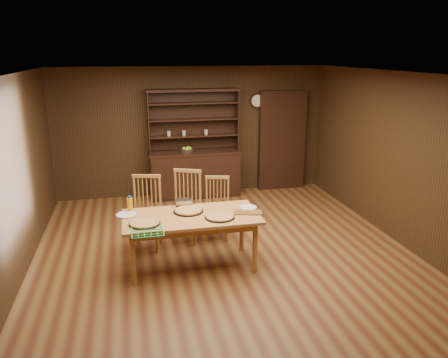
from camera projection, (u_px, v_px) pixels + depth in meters
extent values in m
plane|color=brown|center=(225.00, 253.00, 6.48)|extent=(6.00, 6.00, 0.00)
plane|color=white|center=(225.00, 74.00, 5.74)|extent=(6.00, 6.00, 0.00)
plane|color=#3B2512|center=(192.00, 132.00, 8.92)|extent=(5.50, 0.00, 5.50)
plane|color=#3B2512|center=(311.00, 270.00, 3.30)|extent=(5.50, 0.00, 5.50)
plane|color=#3B2512|center=(13.00, 181.00, 5.53)|extent=(0.00, 6.00, 6.00)
plane|color=#3B2512|center=(399.00, 159.00, 6.69)|extent=(0.00, 6.00, 6.00)
cube|color=black|center=(195.00, 175.00, 8.92)|extent=(1.80, 0.50, 0.90)
cube|color=black|center=(195.00, 152.00, 8.78)|extent=(1.84, 0.52, 0.04)
cube|color=black|center=(192.00, 120.00, 8.82)|extent=(1.80, 0.02, 1.20)
cube|color=black|center=(148.00, 122.00, 8.49)|extent=(0.02, 0.32, 1.20)
cube|color=black|center=(237.00, 119.00, 8.86)|extent=(0.02, 0.32, 1.20)
cube|color=black|center=(193.00, 90.00, 8.51)|extent=(1.84, 0.34, 0.05)
cylinder|color=#B5AE99|center=(169.00, 134.00, 8.64)|extent=(0.07, 0.07, 0.10)
cylinder|color=#B5AE99|center=(184.00, 133.00, 8.70)|extent=(0.07, 0.07, 0.10)
cube|color=black|center=(282.00, 141.00, 9.29)|extent=(1.00, 0.18, 2.10)
cylinder|color=black|center=(257.00, 101.00, 8.99)|extent=(0.30, 0.04, 0.30)
cylinder|color=white|center=(257.00, 101.00, 8.97)|extent=(0.24, 0.01, 0.24)
cube|color=#BC7141|center=(191.00, 217.00, 5.91)|extent=(1.83, 0.92, 0.04)
cylinder|color=#BC7141|center=(133.00, 259.00, 5.52)|extent=(0.07, 0.07, 0.71)
cylinder|color=#BC7141|center=(132.00, 237.00, 6.17)|extent=(0.07, 0.07, 0.71)
cylinder|color=#BC7141|center=(255.00, 247.00, 5.86)|extent=(0.07, 0.07, 0.71)
cylinder|color=#BC7141|center=(242.00, 228.00, 6.51)|extent=(0.07, 0.07, 0.71)
cube|color=#A9773A|center=(146.00, 219.00, 6.54)|extent=(0.54, 0.53, 0.04)
cylinder|color=#A9773A|center=(133.00, 238.00, 6.46)|extent=(0.04, 0.04, 0.45)
cylinder|color=#A9773A|center=(138.00, 230.00, 6.77)|extent=(0.04, 0.04, 0.45)
cylinder|color=#A9773A|center=(156.00, 238.00, 6.45)|extent=(0.04, 0.04, 0.45)
cylinder|color=#A9773A|center=(160.00, 230.00, 6.76)|extent=(0.04, 0.04, 0.45)
cube|color=#A9773A|center=(146.00, 176.00, 6.55)|extent=(0.43, 0.14, 0.05)
cube|color=#A9773A|center=(185.00, 212.00, 6.78)|extent=(0.59, 0.58, 0.04)
cylinder|color=#A9773A|center=(172.00, 231.00, 6.73)|extent=(0.04, 0.04, 0.45)
cylinder|color=#A9773A|center=(178.00, 223.00, 7.04)|extent=(0.04, 0.04, 0.45)
cylinder|color=#A9773A|center=(194.00, 232.00, 6.67)|extent=(0.04, 0.04, 0.45)
cylinder|color=#A9773A|center=(199.00, 224.00, 6.98)|extent=(0.04, 0.04, 0.45)
cube|color=#A9773A|center=(187.00, 171.00, 6.78)|extent=(0.42, 0.20, 0.05)
cube|color=#A9773A|center=(217.00, 214.00, 6.91)|extent=(0.49, 0.48, 0.04)
cylinder|color=#A9773A|center=(207.00, 230.00, 6.83)|extent=(0.03, 0.03, 0.39)
cylinder|color=#A9773A|center=(208.00, 223.00, 7.11)|extent=(0.03, 0.03, 0.39)
cylinder|color=#A9773A|center=(226.00, 230.00, 6.82)|extent=(0.03, 0.03, 0.39)
cylinder|color=#A9773A|center=(227.00, 223.00, 7.10)|extent=(0.03, 0.03, 0.39)
cube|color=#A9773A|center=(217.00, 177.00, 6.91)|extent=(0.38, 0.13, 0.05)
cylinder|color=black|center=(145.00, 224.00, 5.60)|extent=(0.41, 0.41, 0.01)
cylinder|color=tan|center=(144.00, 223.00, 5.60)|extent=(0.37, 0.37, 0.02)
torus|color=#BD8C44|center=(144.00, 223.00, 5.60)|extent=(0.38, 0.38, 0.03)
cylinder|color=black|center=(220.00, 217.00, 5.82)|extent=(0.40, 0.40, 0.01)
cylinder|color=tan|center=(220.00, 216.00, 5.81)|extent=(0.37, 0.37, 0.02)
torus|color=#BD8C44|center=(220.00, 216.00, 5.81)|extent=(0.38, 0.38, 0.03)
cylinder|color=black|center=(188.00, 211.00, 6.03)|extent=(0.42, 0.42, 0.01)
cylinder|color=tan|center=(188.00, 210.00, 6.03)|extent=(0.37, 0.37, 0.02)
torus|color=#BD8C44|center=(188.00, 210.00, 6.03)|extent=(0.38, 0.38, 0.03)
cylinder|color=silver|center=(127.00, 215.00, 5.91)|extent=(0.29, 0.29, 0.01)
torus|color=#304D91|center=(127.00, 214.00, 5.91)|extent=(0.29, 0.29, 0.01)
cylinder|color=silver|center=(248.00, 207.00, 6.18)|extent=(0.25, 0.25, 0.01)
torus|color=#304D91|center=(248.00, 207.00, 6.18)|extent=(0.25, 0.25, 0.01)
cube|color=silver|center=(183.00, 202.00, 6.27)|extent=(0.23, 0.17, 0.09)
cylinder|color=orange|center=(130.00, 205.00, 6.03)|extent=(0.08, 0.08, 0.19)
cylinder|color=#1439A8|center=(129.00, 197.00, 6.00)|extent=(0.04, 0.04, 0.03)
cube|color=#A01512|center=(255.00, 212.00, 5.99)|extent=(0.23, 0.23, 0.01)
cube|color=#A01512|center=(240.00, 212.00, 6.00)|extent=(0.21, 0.21, 0.01)
cylinder|color=black|center=(187.00, 151.00, 8.69)|extent=(0.28, 0.28, 0.06)
sphere|color=#A2CB36|center=(184.00, 149.00, 8.66)|extent=(0.08, 0.08, 0.08)
sphere|color=#A2CB36|center=(188.00, 148.00, 8.71)|extent=(0.08, 0.08, 0.08)
sphere|color=#A2CB36|center=(187.00, 149.00, 8.62)|extent=(0.08, 0.08, 0.08)
sphere|color=#A2CB36|center=(190.00, 149.00, 8.67)|extent=(0.08, 0.08, 0.08)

